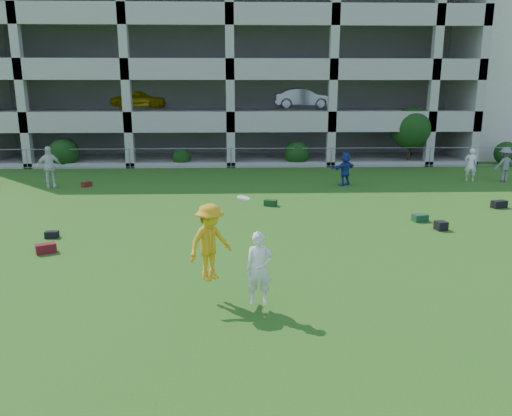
{
  "coord_description": "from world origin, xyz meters",
  "views": [
    {
      "loc": [
        0.48,
        -10.59,
        4.71
      ],
      "look_at": [
        0.94,
        3.0,
        1.4
      ],
      "focal_mm": 35.0,
      "sensor_mm": 36.0,
      "label": 1
    }
  ],
  "objects_px": {
    "bystander_d": "(345,169)",
    "bystander_b": "(49,167)",
    "crate_d": "(441,226)",
    "frisbee_contest": "(220,248)",
    "bystander_e": "(471,165)",
    "bystander_f": "(505,164)",
    "parking_garage": "(232,69)"
  },
  "relations": [
    {
      "from": "bystander_e",
      "to": "crate_d",
      "type": "bearing_deg",
      "value": 76.61
    },
    {
      "from": "bystander_f",
      "to": "crate_d",
      "type": "relative_size",
      "value": 4.95
    },
    {
      "from": "bystander_b",
      "to": "parking_garage",
      "type": "relative_size",
      "value": 0.07
    },
    {
      "from": "bystander_d",
      "to": "parking_garage",
      "type": "bearing_deg",
      "value": -104.42
    },
    {
      "from": "bystander_b",
      "to": "bystander_f",
      "type": "bearing_deg",
      "value": -24.32
    },
    {
      "from": "bystander_e",
      "to": "parking_garage",
      "type": "relative_size",
      "value": 0.06
    },
    {
      "from": "bystander_d",
      "to": "frisbee_contest",
      "type": "relative_size",
      "value": 0.71
    },
    {
      "from": "bystander_d",
      "to": "crate_d",
      "type": "relative_size",
      "value": 4.66
    },
    {
      "from": "crate_d",
      "to": "frisbee_contest",
      "type": "distance_m",
      "value": 9.18
    },
    {
      "from": "bystander_e",
      "to": "bystander_b",
      "type": "bearing_deg",
      "value": 18.83
    },
    {
      "from": "bystander_b",
      "to": "parking_garage",
      "type": "distance_m",
      "value": 17.51
    },
    {
      "from": "bystander_d",
      "to": "bystander_f",
      "type": "xyz_separation_m",
      "value": [
        8.36,
        0.79,
        0.05
      ]
    },
    {
      "from": "bystander_b",
      "to": "bystander_f",
      "type": "xyz_separation_m",
      "value": [
        22.6,
        0.83,
        -0.12
      ]
    },
    {
      "from": "bystander_d",
      "to": "frisbee_contest",
      "type": "height_order",
      "value": "frisbee_contest"
    },
    {
      "from": "bystander_d",
      "to": "bystander_b",
      "type": "bearing_deg",
      "value": -35.73
    },
    {
      "from": "crate_d",
      "to": "bystander_e",
      "type": "bearing_deg",
      "value": 60.44
    },
    {
      "from": "bystander_b",
      "to": "bystander_f",
      "type": "height_order",
      "value": "bystander_b"
    },
    {
      "from": "frisbee_contest",
      "to": "bystander_b",
      "type": "bearing_deg",
      "value": 122.74
    },
    {
      "from": "frisbee_contest",
      "to": "parking_garage",
      "type": "bearing_deg",
      "value": 90.12
    },
    {
      "from": "bystander_e",
      "to": "frisbee_contest",
      "type": "distance_m",
      "value": 18.94
    },
    {
      "from": "bystander_d",
      "to": "crate_d",
      "type": "bearing_deg",
      "value": 65.71
    },
    {
      "from": "bystander_f",
      "to": "crate_d",
      "type": "distance_m",
      "value": 11.05
    },
    {
      "from": "crate_d",
      "to": "frisbee_contest",
      "type": "height_order",
      "value": "frisbee_contest"
    },
    {
      "from": "bystander_d",
      "to": "bystander_e",
      "type": "distance_m",
      "value": 6.73
    },
    {
      "from": "crate_d",
      "to": "parking_garage",
      "type": "bearing_deg",
      "value": 108.09
    },
    {
      "from": "bystander_e",
      "to": "bystander_f",
      "type": "height_order",
      "value": "bystander_f"
    },
    {
      "from": "bystander_e",
      "to": "bystander_f",
      "type": "distance_m",
      "value": 1.7
    },
    {
      "from": "bystander_b",
      "to": "parking_garage",
      "type": "height_order",
      "value": "parking_garage"
    },
    {
      "from": "bystander_f",
      "to": "crate_d",
      "type": "xyz_separation_m",
      "value": [
        -6.73,
        -8.73,
        -0.72
      ]
    },
    {
      "from": "bystander_b",
      "to": "frisbee_contest",
      "type": "bearing_deg",
      "value": -83.69
    },
    {
      "from": "bystander_e",
      "to": "parking_garage",
      "type": "distance_m",
      "value": 18.95
    },
    {
      "from": "bystander_e",
      "to": "parking_garage",
      "type": "bearing_deg",
      "value": -31.31
    }
  ]
}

